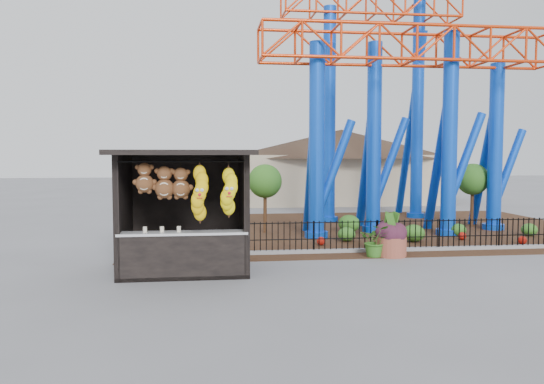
{
  "coord_description": "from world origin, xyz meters",
  "views": [
    {
      "loc": [
        -2.42,
        -12.69,
        3.0
      ],
      "look_at": [
        -0.67,
        1.5,
        2.0
      ],
      "focal_mm": 35.0,
      "sensor_mm": 36.0,
      "label": 1
    }
  ],
  "objects": [
    {
      "name": "potted_plant",
      "position": [
        2.49,
        2.23,
        0.49
      ],
      "size": [
        1.1,
        1.03,
        0.98
      ],
      "primitive_type": "imported",
      "rotation": [
        0.0,
        0.0,
        -0.36
      ],
      "color": "#285619",
      "rests_on": "ground"
    },
    {
      "name": "mulch_bed",
      "position": [
        4.0,
        8.0,
        0.01
      ],
      "size": [
        18.0,
        12.0,
        0.02
      ],
      "primitive_type": "cube",
      "color": "#331E11",
      "rests_on": "ground"
    },
    {
      "name": "terracotta_planter",
      "position": [
        2.99,
        2.32,
        0.29
      ],
      "size": [
        0.96,
        0.96,
        0.58
      ],
      "primitive_type": "cylinder",
      "rotation": [
        0.0,
        0.0,
        -0.05
      ],
      "color": "#964936",
      "rests_on": "ground"
    },
    {
      "name": "ground",
      "position": [
        0.0,
        0.0,
        0.0
      ],
      "size": [
        120.0,
        120.0,
        0.0
      ],
      "primitive_type": "plane",
      "color": "slate",
      "rests_on": "ground"
    },
    {
      "name": "picket_fence",
      "position": [
        4.9,
        3.0,
        0.5
      ],
      "size": [
        12.2,
        0.06,
        1.0
      ],
      "primitive_type": null,
      "color": "black",
      "rests_on": "ground"
    },
    {
      "name": "planter_foliage",
      "position": [
        2.99,
        2.32,
        0.9
      ],
      "size": [
        0.7,
        0.7,
        0.64
      ],
      "primitive_type": "ellipsoid",
      "color": "#391626",
      "rests_on": "terracotta_planter"
    },
    {
      "name": "landscaping",
      "position": [
        4.54,
        5.72,
        0.3
      ],
      "size": [
        8.52,
        3.96,
        0.68
      ],
      "color": "#2D5F1C",
      "rests_on": "mulch_bed"
    },
    {
      "name": "pavilion",
      "position": [
        6.0,
        20.0,
        3.07
      ],
      "size": [
        15.0,
        15.0,
        4.8
      ],
      "color": "#BFAD8C",
      "rests_on": "ground"
    },
    {
      "name": "curb",
      "position": [
        4.0,
        3.0,
        0.06
      ],
      "size": [
        18.0,
        0.18,
        0.12
      ],
      "primitive_type": "cube",
      "color": "gray",
      "rests_on": "ground"
    },
    {
      "name": "roller_coaster",
      "position": [
        5.12,
        8.23,
        6.44
      ],
      "size": [
        11.0,
        6.37,
        10.82
      ],
      "color": "blue",
      "rests_on": "ground"
    },
    {
      "name": "prize_booth",
      "position": [
        -2.99,
        0.91,
        1.53
      ],
      "size": [
        3.5,
        3.4,
        3.12
      ],
      "color": "black",
      "rests_on": "ground"
    }
  ]
}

